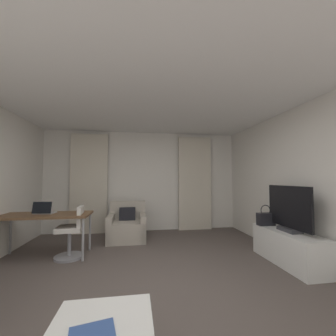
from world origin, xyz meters
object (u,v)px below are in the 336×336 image
object	(u,v)px
desk	(46,217)
armchair	(127,227)
desk_chair	(72,235)
laptop	(44,211)
magazine_open	(92,333)
handbag_primary	(266,219)
tv_console	(289,247)
tv_flatscreen	(289,210)

from	to	relation	value
desk	armchair	bearing A→B (deg)	31.50
desk_chair	laptop	size ratio (longest dim) A/B	2.54
magazine_open	handbag_primary	size ratio (longest dim) A/B	0.86
desk_chair	handbag_primary	world-z (taller)	handbag_primary
desk	desk_chair	bearing A→B (deg)	-10.54
desk_chair	tv_console	size ratio (longest dim) A/B	0.70
magazine_open	handbag_primary	xyz separation A→B (m)	(2.61, 2.07, 0.26)
armchair	laptop	bearing A→B (deg)	-150.42
tv_console	tv_flatscreen	bearing A→B (deg)	-90.00
armchair	magazine_open	xyz separation A→B (m)	(-0.08, -3.38, 0.10)
armchair	tv_console	world-z (taller)	armchair
desk_chair	laptop	bearing A→B (deg)	166.29
armchair	desk_chair	xyz separation A→B (m)	(-0.90, -0.93, 0.11)
desk	tv_console	world-z (taller)	desk
armchair	handbag_primary	world-z (taller)	handbag_primary
desk	desk_chair	size ratio (longest dim) A/B	1.69
desk	magazine_open	xyz separation A→B (m)	(1.29, -2.54, -0.30)
desk_chair	magazine_open	bearing A→B (deg)	-71.52
tv_console	handbag_primary	world-z (taller)	handbag_primary
armchair	tv_console	size ratio (longest dim) A/B	0.66
magazine_open	tv_flatscreen	size ratio (longest dim) A/B	0.34
armchair	laptop	size ratio (longest dim) A/B	2.39
tv_console	desk_chair	bearing A→B (deg)	167.04
desk_chair	desk	bearing A→B (deg)	169.46
tv_flatscreen	handbag_primary	world-z (taller)	tv_flatscreen
tv_console	laptop	bearing A→B (deg)	166.94
armchair	desk_chair	distance (m)	1.30
tv_flatscreen	desk_chair	bearing A→B (deg)	166.53
laptop	handbag_primary	world-z (taller)	laptop
magazine_open	desk	bearing A→B (deg)	116.90
laptop	magazine_open	size ratio (longest dim) A/B	1.10
tv_console	tv_flatscreen	world-z (taller)	tv_flatscreen
tv_console	magazine_open	bearing A→B (deg)	-148.77
desk_chair	tv_flatscreen	bearing A→B (deg)	-13.47
magazine_open	tv_flatscreen	distance (m)	3.19
desk_chair	tv_console	world-z (taller)	desk_chair
desk	handbag_primary	bearing A→B (deg)	-6.86
armchair	handbag_primary	size ratio (longest dim) A/B	2.25
armchair	desk_chair	bearing A→B (deg)	-134.24
laptop	desk	bearing A→B (deg)	-41.25
desk_chair	tv_flatscreen	xyz separation A→B (m)	(3.53, -0.84, 0.47)
laptop	tv_flatscreen	size ratio (longest dim) A/B	0.38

